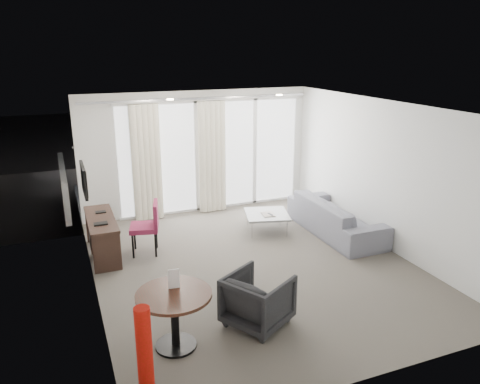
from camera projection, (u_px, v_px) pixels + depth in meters
name	position (u px, v px, depth m)	size (l,w,h in m)	color
floor	(253.00, 265.00, 7.74)	(5.00, 6.00, 0.00)	#534D44
ceiling	(255.00, 107.00, 6.96)	(5.00, 6.00, 0.00)	white
wall_left	(89.00, 210.00, 6.46)	(0.00, 6.00, 2.60)	silver
wall_right	(384.00, 175.00, 8.24)	(0.00, 6.00, 2.60)	silver
wall_front	(373.00, 272.00, 4.69)	(5.00, 0.00, 2.60)	silver
window_panel	(212.00, 156.00, 10.13)	(4.00, 0.02, 2.38)	white
window_frame	(212.00, 156.00, 10.12)	(4.10, 0.06, 2.44)	white
curtain_left	(147.00, 163.00, 9.47)	(0.60, 0.20, 2.38)	beige
curtain_right	(212.00, 157.00, 9.97)	(0.60, 0.20, 2.38)	beige
curtain_track	(199.00, 99.00, 9.51)	(4.80, 0.04, 0.04)	#B2B2B7
downlight_a	(170.00, 99.00, 8.06)	(0.12, 0.12, 0.02)	#FFE0B2
downlight_b	(279.00, 95.00, 8.81)	(0.12, 0.12, 0.02)	#FFE0B2
desk	(102.00, 237.00, 8.03)	(0.45, 1.45, 0.68)	black
tv	(84.00, 180.00, 7.75)	(0.05, 0.80, 0.50)	black
desk_chair	(144.00, 228.00, 8.07)	(0.51, 0.47, 0.93)	maroon
round_table	(175.00, 320.00, 5.55)	(0.90, 0.90, 0.72)	#381C11
menu_card	(174.00, 288.00, 5.56)	(0.13, 0.02, 0.24)	white
red_lamp	(145.00, 364.00, 4.40)	(0.24, 0.24, 1.21)	#A40F05
tub_armchair	(258.00, 300.00, 6.02)	(0.74, 0.76, 0.69)	black
coffee_table	(267.00, 222.00, 9.13)	(0.81, 0.81, 0.36)	gray
remote	(270.00, 215.00, 8.99)	(0.05, 0.15, 0.02)	black
magazine	(268.00, 215.00, 9.00)	(0.24, 0.30, 0.02)	gray
sofa	(336.00, 216.00, 8.99)	(2.30, 0.90, 0.67)	slate
terrace_slab	(194.00, 192.00, 11.85)	(5.60, 3.00, 0.12)	#4D4D50
rattan_chair_a	(205.00, 179.00, 11.36)	(0.52, 0.52, 0.76)	#50341C
rattan_chair_b	(262.00, 166.00, 12.55)	(0.54, 0.54, 0.80)	#50341C
rattan_table	(247.00, 186.00, 11.33)	(0.45, 0.45, 0.45)	#50341C
balustrade	(178.00, 158.00, 12.97)	(5.50, 0.06, 1.05)	#B2B2B7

